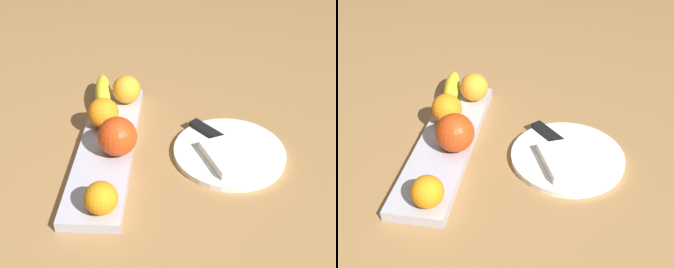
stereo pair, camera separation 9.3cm
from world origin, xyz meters
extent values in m
plane|color=#9A7042|center=(0.00, 0.00, 0.00)|extent=(2.40, 2.40, 0.00)
cube|color=#B2B3C0|center=(0.03, -0.01, 0.01)|extent=(0.47, 0.12, 0.02)
sphere|color=red|center=(0.05, 0.02, 0.06)|extent=(0.08, 0.08, 0.08)
ellipsoid|color=yellow|center=(-0.16, -0.05, 0.04)|extent=(0.17, 0.06, 0.04)
sphere|color=orange|center=(-0.04, -0.03, 0.06)|extent=(0.07, 0.07, 0.07)
sphere|color=orange|center=(0.22, 0.01, 0.05)|extent=(0.06, 0.06, 0.06)
sphere|color=orange|center=(-0.15, 0.01, 0.06)|extent=(0.07, 0.07, 0.07)
cylinder|color=white|center=(0.03, 0.25, 0.01)|extent=(0.24, 0.24, 0.01)
cube|color=white|center=(0.06, 0.25, 0.02)|extent=(0.14, 0.13, 0.02)
cube|color=silver|center=(0.01, 0.25, 0.01)|extent=(0.12, 0.12, 0.00)
cube|color=black|center=(-0.04, 0.21, 0.02)|extent=(0.08, 0.08, 0.01)
camera|label=1|loc=(0.78, 0.15, 0.60)|focal=46.87mm
camera|label=2|loc=(0.77, 0.24, 0.60)|focal=46.87mm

